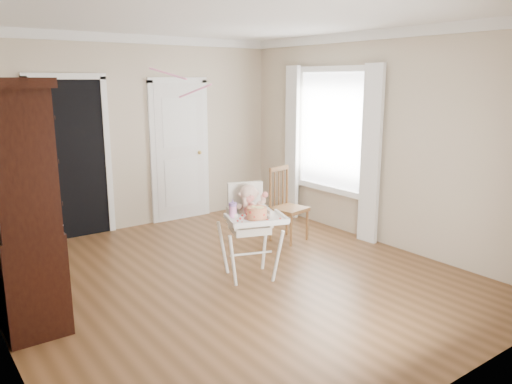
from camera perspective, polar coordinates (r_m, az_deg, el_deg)
floor at (r=5.47m, az=-2.65°, el=-9.83°), size 5.00×5.00×0.00m
ceiling at (r=5.09m, az=-2.98°, el=19.51°), size 5.00×5.00×0.00m
wall_back at (r=7.31m, az=-13.75°, el=6.50°), size 4.50×0.00×4.50m
wall_right at (r=6.61m, az=13.78°, el=5.87°), size 0.00×5.00×5.00m
crown_molding at (r=5.08m, az=-2.97°, el=18.84°), size 4.50×5.00×0.12m
doorway at (r=7.03m, az=-20.38°, el=3.85°), size 1.06×0.05×2.22m
closet_door at (r=7.62m, az=-8.68°, el=4.50°), size 0.96×0.09×2.13m
window_right at (r=7.10m, az=8.43°, el=6.04°), size 0.13×1.84×2.30m
high_chair at (r=5.29m, az=-0.73°, el=-3.22°), size 0.79×0.89×1.04m
baby at (r=5.28m, az=-0.79°, el=-1.62°), size 0.28×0.28×0.45m
cake at (r=5.02m, az=0.11°, el=-2.41°), size 0.27×0.27×0.12m
sippy_cup at (r=5.08m, az=-2.67°, el=-2.02°), size 0.08×0.08×0.20m
china_cabinet at (r=4.77m, az=-25.70°, el=-1.15°), size 0.56×1.25×2.11m
dining_chair at (r=6.60m, az=3.60°, el=-1.68°), size 0.47×0.47×0.98m
streamer at (r=6.15m, az=-10.04°, el=13.18°), size 0.30×0.42×0.15m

